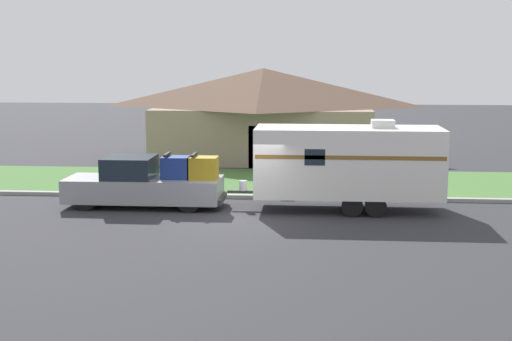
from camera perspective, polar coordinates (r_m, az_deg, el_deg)
The scene contains 7 objects.
ground_plane at distance 24.14m, azimuth -0.82°, elevation -3.99°, with size 120.00×120.00×0.00m, color #2D2D33.
curb_strip at distance 27.78m, azimuth -0.08°, elevation -2.10°, with size 80.00×0.30×0.14m.
lawn_strip at distance 31.37m, azimuth 0.48°, elevation -0.91°, with size 80.00×7.00×0.03m.
house_across_street at distance 38.34m, azimuth 0.60°, elevation 4.69°, with size 12.18×7.25×4.86m.
pickup_truck at distance 26.44m, azimuth -8.79°, elevation -1.04°, with size 5.81×2.00×1.99m.
travel_trailer at distance 25.60m, azimuth 7.40°, elevation 0.70°, with size 7.64×2.45×3.27m.
mailbox at distance 28.45m, azimuth 1.65°, elevation -0.00°, with size 0.48×0.20×1.26m.
Camera 1 is at (2.28, -23.40, 5.46)m, focal length 50.00 mm.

